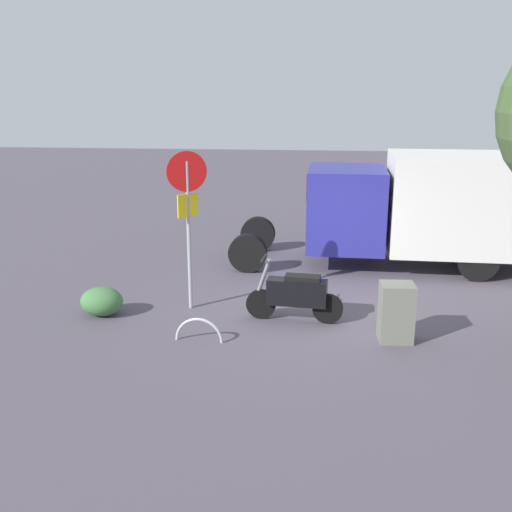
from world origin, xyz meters
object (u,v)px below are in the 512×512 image
at_px(bike_rack_hoop, 199,341).
at_px(stop_sign, 188,206).
at_px(motorcycle, 296,294).
at_px(utility_cabinet, 396,312).
at_px(box_truck_near, 447,204).

bearing_deg(bike_rack_hoop, stop_sign, -73.62).
xyz_separation_m(motorcycle, stop_sign, (2.08, -0.48, 1.53)).
bearing_deg(utility_cabinet, box_truck_near, -110.02).
xyz_separation_m(box_truck_near, stop_sign, (5.47, 3.32, 0.51)).
relative_size(stop_sign, utility_cabinet, 3.02).
height_order(box_truck_near, motorcycle, box_truck_near).
bearing_deg(motorcycle, bike_rack_hoop, 40.17).
bearing_deg(stop_sign, bike_rack_hoop, 106.38).
bearing_deg(stop_sign, box_truck_near, -148.71).
xyz_separation_m(box_truck_near, utility_cabinet, (1.65, 4.53, -1.03)).
bearing_deg(motorcycle, stop_sign, -7.11).
xyz_separation_m(stop_sign, utility_cabinet, (-3.81, 1.21, -1.54)).
height_order(motorcycle, utility_cabinet, motorcycle).
bearing_deg(box_truck_near, bike_rack_hoop, 46.17).
bearing_deg(motorcycle, box_truck_near, -125.86).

